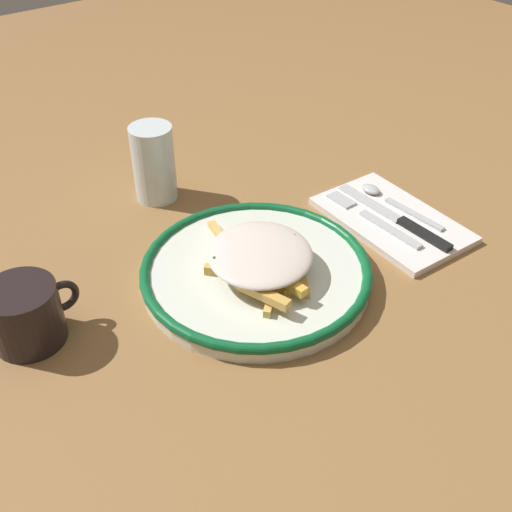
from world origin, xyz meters
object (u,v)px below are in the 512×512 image
(napkin, at_px, (391,220))
(knife, at_px, (402,221))
(fries_heap, at_px, (261,257))
(spoon, at_px, (387,199))
(water_glass, at_px, (156,162))
(fork, at_px, (372,219))
(coffee_mug, at_px, (26,314))
(plate, at_px, (256,272))

(napkin, height_order, knife, knife)
(napkin, bearing_deg, fries_heap, 178.09)
(spoon, bearing_deg, water_glass, 137.56)
(fork, height_order, coffee_mug, coffee_mug)
(fork, relative_size, water_glass, 1.49)
(fork, distance_m, knife, 0.04)
(plate, relative_size, water_glass, 2.54)
(napkin, relative_size, spoon, 1.45)
(fries_heap, distance_m, spoon, 0.27)
(plate, distance_m, coffee_mug, 0.28)
(plate, distance_m, napkin, 0.24)
(napkin, distance_m, water_glass, 0.36)
(plate, bearing_deg, knife, -8.49)
(plate, height_order, knife, plate)
(fries_heap, height_order, water_glass, water_glass)
(plate, relative_size, knife, 1.43)
(knife, xyz_separation_m, water_glass, (-0.23, 0.29, 0.05))
(knife, relative_size, coffee_mug, 1.93)
(fork, relative_size, coffee_mug, 1.62)
(fork, xyz_separation_m, coffee_mug, (-0.48, 0.08, 0.02))
(fork, bearing_deg, fries_heap, -178.81)
(plate, height_order, coffee_mug, coffee_mug)
(fries_heap, bearing_deg, plate, 99.63)
(fries_heap, distance_m, fork, 0.21)
(plate, relative_size, coffee_mug, 2.76)
(water_glass, bearing_deg, spoon, -42.44)
(fork, bearing_deg, coffee_mug, 170.71)
(spoon, bearing_deg, knife, -115.87)
(coffee_mug, bearing_deg, knife, -12.16)
(plate, distance_m, water_glass, 0.26)
(plate, height_order, spoon, plate)
(water_glass, bearing_deg, napkin, -49.40)
(plate, height_order, fries_heap, fries_heap)
(napkin, bearing_deg, fork, 156.57)
(fries_heap, height_order, knife, fries_heap)
(spoon, bearing_deg, fries_heap, -174.13)
(plate, bearing_deg, spoon, 3.96)
(fries_heap, relative_size, knife, 1.03)
(knife, bearing_deg, napkin, 90.53)
(fries_heap, distance_m, knife, 0.24)
(water_glass, xyz_separation_m, coffee_mug, (-0.28, -0.18, -0.02))
(knife, xyz_separation_m, coffee_mug, (-0.51, 0.11, 0.02))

